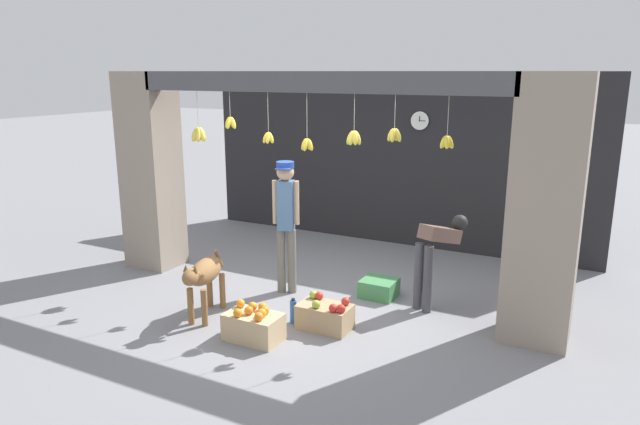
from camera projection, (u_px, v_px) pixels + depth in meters
ground_plane at (304, 303)px, 7.08m from camera, size 60.00×60.00×0.00m
shop_back_wall at (392, 159)px, 9.33m from camera, size 6.62×0.12×2.80m
shop_pillar_left at (151, 172)px, 8.18m from camera, size 0.70×0.60×2.80m
shop_pillar_right at (545, 212)px, 5.81m from camera, size 0.70×0.60×2.80m
storefront_awning at (306, 86)px, 6.55m from camera, size 4.72×0.26×0.92m
dog at (204, 275)px, 6.55m from camera, size 0.44×0.99×0.76m
shopkeeper at (286, 216)px, 7.20m from camera, size 0.33×0.30×1.72m
worker_stooping at (437, 250)px, 6.85m from camera, size 0.47×0.80×1.08m
fruit_crate_oranges at (254, 325)px, 6.08m from camera, size 0.60×0.37×0.38m
fruit_crate_apples at (325, 315)px, 6.35m from camera, size 0.59×0.36×0.36m
produce_box_green at (379, 288)px, 7.27m from camera, size 0.43×0.41×0.22m
water_bottle at (293, 311)px, 6.49m from camera, size 0.08×0.08×0.30m
wall_clock at (420, 121)px, 8.89m from camera, size 0.30×0.03×0.30m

